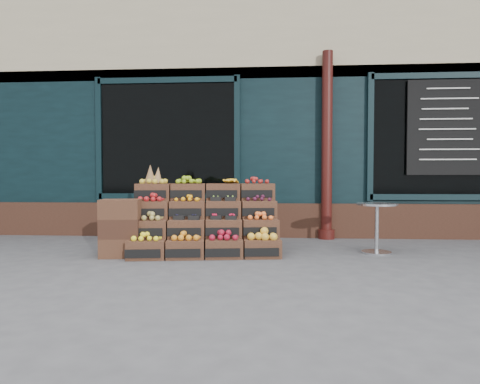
{
  "coord_description": "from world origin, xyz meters",
  "views": [
    {
      "loc": [
        0.18,
        -4.91,
        1.05
      ],
      "look_at": [
        -0.2,
        0.7,
        0.85
      ],
      "focal_mm": 30.0,
      "sensor_mm": 36.0,
      "label": 1
    }
  ],
  "objects": [
    {
      "name": "shop_facade",
      "position": [
        0.0,
        5.11,
        2.4
      ],
      "size": [
        12.0,
        6.24,
        4.8
      ],
      "color": "black",
      "rests_on": "ground"
    },
    {
      "name": "shopkeeper",
      "position": [
        -1.49,
        2.95,
        1.08
      ],
      "size": [
        0.82,
        0.57,
        2.16
      ],
      "primitive_type": "imported",
      "rotation": [
        0.0,
        0.0,
        3.22
      ],
      "color": "#185629",
      "rests_on": "ground"
    },
    {
      "name": "bistro_table",
      "position": [
        1.7,
        0.73,
        0.44
      ],
      "size": [
        0.55,
        0.55,
        0.7
      ],
      "rotation": [
        0.0,
        0.0,
        -0.38
      ],
      "color": "#B3B6BA",
      "rests_on": "ground"
    },
    {
      "name": "crate_display",
      "position": [
        -0.69,
        0.66,
        0.38
      ],
      "size": [
        2.1,
        1.22,
        1.24
      ],
      "rotation": [
        0.0,
        0.0,
        0.13
      ],
      "color": "#492C1D",
      "rests_on": "ground"
    },
    {
      "name": "ground",
      "position": [
        0.0,
        0.0,
        0.0
      ],
      "size": [
        60.0,
        60.0,
        0.0
      ],
      "primitive_type": "plane",
      "color": "#48484B",
      "rests_on": "ground"
    },
    {
      "name": "spare_crates",
      "position": [
        -1.76,
        0.27,
        0.38
      ],
      "size": [
        0.55,
        0.41,
        0.76
      ],
      "rotation": [
        0.0,
        0.0,
        0.13
      ],
      "color": "#492C1D",
      "rests_on": "ground"
    }
  ]
}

